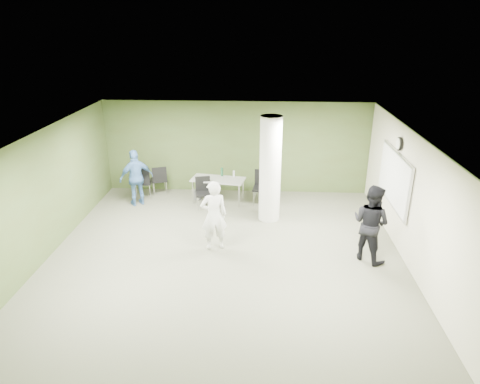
# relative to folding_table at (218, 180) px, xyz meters

# --- Properties ---
(floor) EXTENTS (8.00, 8.00, 0.00)m
(floor) POSITION_rel_folding_table_xyz_m (0.47, -3.08, -0.67)
(floor) COLOR #505240
(floor) RESTS_ON ground
(ceiling) EXTENTS (8.00, 8.00, 0.00)m
(ceiling) POSITION_rel_folding_table_xyz_m (0.47, -3.08, 2.13)
(ceiling) COLOR white
(ceiling) RESTS_ON wall_back
(wall_back) EXTENTS (8.00, 2.80, 0.02)m
(wall_back) POSITION_rel_folding_table_xyz_m (0.47, 0.92, 0.73)
(wall_back) COLOR #434F25
(wall_back) RESTS_ON floor
(wall_left) EXTENTS (0.02, 8.00, 2.80)m
(wall_left) POSITION_rel_folding_table_xyz_m (-3.53, -3.08, 0.73)
(wall_left) COLOR #434F25
(wall_left) RESTS_ON floor
(wall_right_cream) EXTENTS (0.02, 8.00, 2.80)m
(wall_right_cream) POSITION_rel_folding_table_xyz_m (4.47, -3.08, 0.73)
(wall_right_cream) COLOR beige
(wall_right_cream) RESTS_ON floor
(column) EXTENTS (0.56, 0.56, 2.80)m
(column) POSITION_rel_folding_table_xyz_m (1.47, -1.08, 0.73)
(column) COLOR silver
(column) RESTS_ON floor
(whiteboard) EXTENTS (0.05, 2.30, 1.30)m
(whiteboard) POSITION_rel_folding_table_xyz_m (4.39, -1.88, 0.83)
(whiteboard) COLOR silver
(whiteboard) RESTS_ON wall_right_cream
(wall_clock) EXTENTS (0.06, 0.32, 0.32)m
(wall_clock) POSITION_rel_folding_table_xyz_m (4.39, -1.88, 1.68)
(wall_clock) COLOR black
(wall_clock) RESTS_ON wall_right_cream
(folding_table) EXTENTS (1.61, 0.91, 0.97)m
(folding_table) POSITION_rel_folding_table_xyz_m (0.00, 0.00, 0.00)
(folding_table) COLOR gray
(folding_table) RESTS_ON floor
(wastebasket) EXTENTS (0.25, 0.25, 0.29)m
(wastebasket) POSITION_rel_folding_table_xyz_m (-0.66, 0.16, -0.53)
(wastebasket) COLOR #4C4C4C
(wastebasket) RESTS_ON floor
(chair_back_left) EXTENTS (0.50, 0.50, 1.00)m
(chair_back_left) POSITION_rel_folding_table_xyz_m (-2.26, 0.16, -0.09)
(chair_back_left) COLOR black
(chair_back_left) RESTS_ON floor
(chair_back_right) EXTENTS (0.58, 0.58, 0.91)m
(chair_back_right) POSITION_rel_folding_table_xyz_m (-1.86, 0.49, -0.14)
(chair_back_right) COLOR black
(chair_back_right) RESTS_ON floor
(chair_table_left) EXTENTS (0.52, 0.52, 0.88)m
(chair_table_left) POSITION_rel_folding_table_xyz_m (-0.40, -0.38, -0.16)
(chair_table_left) COLOR black
(chair_table_left) RESTS_ON floor
(chair_table_right) EXTENTS (0.54, 0.54, 0.98)m
(chair_table_right) POSITION_rel_folding_table_xyz_m (1.27, 0.00, -0.10)
(chair_table_right) COLOR black
(chair_table_right) RESTS_ON floor
(woman_white) EXTENTS (0.70, 0.55, 1.68)m
(woman_white) POSITION_rel_folding_table_xyz_m (0.18, -2.78, 0.17)
(woman_white) COLOR silver
(woman_white) RESTS_ON floor
(man_black) EXTENTS (1.08, 1.07, 1.76)m
(man_black) POSITION_rel_folding_table_xyz_m (3.65, -3.06, 0.21)
(man_black) COLOR black
(man_black) RESTS_ON floor
(man_blue) EXTENTS (1.03, 0.86, 1.64)m
(man_blue) POSITION_rel_folding_table_xyz_m (-2.31, -0.33, 0.15)
(man_blue) COLOR #416AA2
(man_blue) RESTS_ON floor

